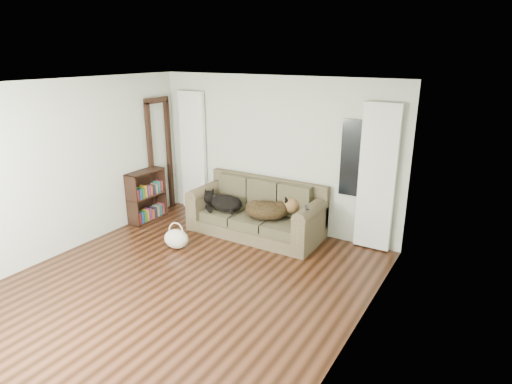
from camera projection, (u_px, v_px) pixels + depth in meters
The scene contains 15 objects.
floor at pixel (183, 286), 5.66m from camera, with size 5.00×5.00×0.00m, color black.
ceiling at pixel (171, 85), 4.85m from camera, with size 5.00×5.00×0.00m, color white.
wall_back at pixel (274, 154), 7.30m from camera, with size 4.50×0.04×2.60m, color beige.
wall_left at pixel (61, 169), 6.35m from camera, with size 0.04×5.00×2.60m, color beige.
wall_right at pixel (355, 231), 4.16m from camera, with size 0.04×5.00×2.60m, color beige.
curtain_left at pixel (193, 152), 8.10m from camera, with size 0.55×0.08×2.25m, color white.
curtain_right at pixel (377, 179), 6.40m from camera, with size 0.55×0.08×2.25m, color white.
window_pane at pixel (356, 159), 6.53m from camera, with size 0.50×0.03×1.20m, color black.
door_casing at pixel (160, 158), 8.08m from camera, with size 0.07×0.60×2.10m, color #321C14.
sofa at pixel (255, 209), 7.16m from camera, with size 2.24×0.97×0.92m, color #4F4132.
dog_black_lab at pixel (224, 203), 7.36m from camera, with size 0.64×0.44×0.27m, color black.
dog_shepherd at pixel (269, 210), 6.98m from camera, with size 0.74×0.52×0.32m, color black.
tv_remote at pixel (307, 208), 6.42m from camera, with size 0.05×0.18×0.02m, color black.
tote_bag at pixel (176, 238), 6.74m from camera, with size 0.41×0.32×0.30m, color silver.
bookshelf at pixel (146, 194), 7.76m from camera, with size 0.28×0.75×0.93m, color #321C14.
Camera 1 is at (3.39, -3.79, 2.96)m, focal length 30.00 mm.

